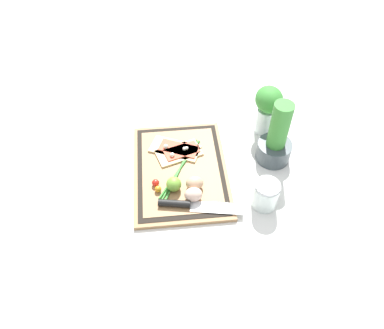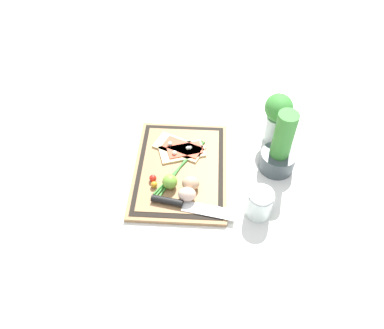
{
  "view_description": "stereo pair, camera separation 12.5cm",
  "coord_description": "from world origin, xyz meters",
  "px_view_note": "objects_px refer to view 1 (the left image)",
  "views": [
    {
      "loc": [
        0.81,
        -0.04,
        0.98
      ],
      "look_at": [
        0.0,
        0.04,
        0.03
      ],
      "focal_mm": 35.0,
      "sensor_mm": 36.0,
      "label": 1
    },
    {
      "loc": [
        0.81,
        0.08,
        0.98
      ],
      "look_at": [
        0.0,
        0.04,
        0.03
      ],
      "focal_mm": 35.0,
      "sensor_mm": 36.0,
      "label": 2
    }
  ],
  "objects_px": {
    "herb_pot": "(276,141)",
    "egg_pink": "(193,194)",
    "pizza_slice_far": "(179,152)",
    "cherry_tomato_red": "(156,183)",
    "cherry_tomato_yellow": "(158,189)",
    "herb_glass": "(268,107)",
    "pizza_slice_near": "(176,149)",
    "lime": "(174,184)",
    "egg_brown": "(195,183)",
    "knife": "(187,205)",
    "sauce_jar": "(265,196)"
  },
  "relations": [
    {
      "from": "herb_pot",
      "to": "egg_pink",
      "type": "bearing_deg",
      "value": -61.44
    },
    {
      "from": "pizza_slice_far",
      "to": "cherry_tomato_red",
      "type": "height_order",
      "value": "same"
    },
    {
      "from": "egg_pink",
      "to": "cherry_tomato_yellow",
      "type": "height_order",
      "value": "egg_pink"
    },
    {
      "from": "egg_pink",
      "to": "herb_glass",
      "type": "bearing_deg",
      "value": 135.69
    },
    {
      "from": "cherry_tomato_yellow",
      "to": "herb_glass",
      "type": "xyz_separation_m",
      "value": [
        -0.26,
        0.4,
        0.09
      ]
    },
    {
      "from": "pizza_slice_near",
      "to": "herb_glass",
      "type": "relative_size",
      "value": 1.0
    },
    {
      "from": "lime",
      "to": "cherry_tomato_red",
      "type": "distance_m",
      "value": 0.06
    },
    {
      "from": "cherry_tomato_red",
      "to": "herb_glass",
      "type": "bearing_deg",
      "value": 119.83
    },
    {
      "from": "cherry_tomato_yellow",
      "to": "herb_pot",
      "type": "bearing_deg",
      "value": 106.45
    },
    {
      "from": "lime",
      "to": "pizza_slice_far",
      "type": "bearing_deg",
      "value": 169.58
    },
    {
      "from": "herb_glass",
      "to": "egg_brown",
      "type": "bearing_deg",
      "value": -47.96
    },
    {
      "from": "egg_pink",
      "to": "herb_glass",
      "type": "distance_m",
      "value": 0.43
    },
    {
      "from": "egg_brown",
      "to": "egg_pink",
      "type": "height_order",
      "value": "same"
    },
    {
      "from": "egg_brown",
      "to": "lime",
      "type": "xyz_separation_m",
      "value": [
        -0.0,
        -0.07,
        0.0
      ]
    },
    {
      "from": "knife",
      "to": "egg_pink",
      "type": "bearing_deg",
      "value": 138.62
    },
    {
      "from": "egg_brown",
      "to": "lime",
      "type": "bearing_deg",
      "value": -91.02
    },
    {
      "from": "cherry_tomato_yellow",
      "to": "herb_glass",
      "type": "relative_size",
      "value": 0.11
    },
    {
      "from": "herb_pot",
      "to": "herb_glass",
      "type": "xyz_separation_m",
      "value": [
        -0.14,
        -0.0,
        0.03
      ]
    },
    {
      "from": "pizza_slice_near",
      "to": "herb_pot",
      "type": "height_order",
      "value": "herb_pot"
    },
    {
      "from": "herb_pot",
      "to": "egg_brown",
      "type": "bearing_deg",
      "value": -67.84
    },
    {
      "from": "pizza_slice_near",
      "to": "herb_glass",
      "type": "distance_m",
      "value": 0.36
    },
    {
      "from": "knife",
      "to": "lime",
      "type": "height_order",
      "value": "lime"
    },
    {
      "from": "cherry_tomato_red",
      "to": "cherry_tomato_yellow",
      "type": "xyz_separation_m",
      "value": [
        0.03,
        0.01,
        -0.0
      ]
    },
    {
      "from": "cherry_tomato_red",
      "to": "sauce_jar",
      "type": "xyz_separation_m",
      "value": [
        0.09,
        0.34,
        0.01
      ]
    },
    {
      "from": "cherry_tomato_red",
      "to": "herb_glass",
      "type": "relative_size",
      "value": 0.12
    },
    {
      "from": "pizza_slice_near",
      "to": "pizza_slice_far",
      "type": "height_order",
      "value": "same"
    },
    {
      "from": "knife",
      "to": "egg_pink",
      "type": "relative_size",
      "value": 4.69
    },
    {
      "from": "knife",
      "to": "sauce_jar",
      "type": "relative_size",
      "value": 2.73
    },
    {
      "from": "egg_brown",
      "to": "pizza_slice_far",
      "type": "bearing_deg",
      "value": -165.84
    },
    {
      "from": "knife",
      "to": "egg_pink",
      "type": "height_order",
      "value": "egg_pink"
    },
    {
      "from": "lime",
      "to": "herb_glass",
      "type": "relative_size",
      "value": 0.25
    },
    {
      "from": "pizza_slice_far",
      "to": "herb_glass",
      "type": "distance_m",
      "value": 0.35
    },
    {
      "from": "cherry_tomato_red",
      "to": "cherry_tomato_yellow",
      "type": "height_order",
      "value": "cherry_tomato_red"
    },
    {
      "from": "knife",
      "to": "herb_pot",
      "type": "distance_m",
      "value": 0.37
    },
    {
      "from": "egg_brown",
      "to": "herb_glass",
      "type": "distance_m",
      "value": 0.39
    },
    {
      "from": "pizza_slice_far",
      "to": "herb_glass",
      "type": "relative_size",
      "value": 0.9
    },
    {
      "from": "pizza_slice_near",
      "to": "egg_pink",
      "type": "xyz_separation_m",
      "value": [
        0.22,
        0.04,
        0.02
      ]
    },
    {
      "from": "egg_brown",
      "to": "cherry_tomato_red",
      "type": "bearing_deg",
      "value": -100.11
    },
    {
      "from": "lime",
      "to": "herb_pot",
      "type": "relative_size",
      "value": 0.2
    },
    {
      "from": "egg_brown",
      "to": "sauce_jar",
      "type": "distance_m",
      "value": 0.22
    },
    {
      "from": "knife",
      "to": "pizza_slice_far",
      "type": "bearing_deg",
      "value": -178.29
    },
    {
      "from": "cherry_tomato_red",
      "to": "egg_pink",
      "type": "bearing_deg",
      "value": 60.35
    },
    {
      "from": "egg_brown",
      "to": "cherry_tomato_red",
      "type": "height_order",
      "value": "egg_brown"
    },
    {
      "from": "pizza_slice_near",
      "to": "cherry_tomato_yellow",
      "type": "relative_size",
      "value": 8.97
    },
    {
      "from": "knife",
      "to": "herb_pot",
      "type": "relative_size",
      "value": 1.1
    },
    {
      "from": "pizza_slice_far",
      "to": "egg_brown",
      "type": "distance_m",
      "value": 0.16
    },
    {
      "from": "egg_brown",
      "to": "sauce_jar",
      "type": "height_order",
      "value": "sauce_jar"
    },
    {
      "from": "cherry_tomato_red",
      "to": "cherry_tomato_yellow",
      "type": "distance_m",
      "value": 0.03
    },
    {
      "from": "knife",
      "to": "sauce_jar",
      "type": "bearing_deg",
      "value": 89.56
    },
    {
      "from": "knife",
      "to": "herb_glass",
      "type": "bearing_deg",
      "value": 135.92
    }
  ]
}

